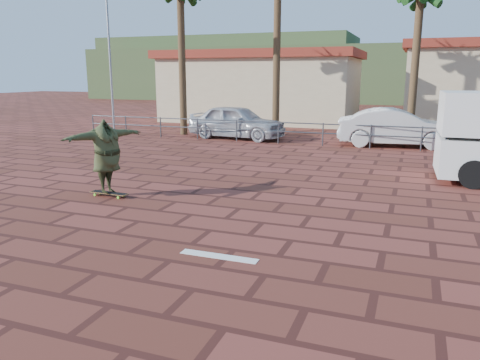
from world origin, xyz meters
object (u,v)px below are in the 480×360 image
longboard (109,193)px  skateboarder (107,156)px  car_white (396,128)px  car_silver (237,122)px

longboard → skateboarder: skateboarder is taller
longboard → car_white: size_ratio=0.22×
longboard → skateboarder: size_ratio=0.46×
longboard → car_silver: 11.52m
car_white → car_silver: bearing=83.7°
longboard → car_white: bearing=63.0°
skateboarder → car_silver: (-0.85, 11.46, -0.23)m
skateboarder → car_silver: 11.50m
longboard → skateboarder: bearing=-15.9°
car_silver → skateboarder: bearing=-169.5°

